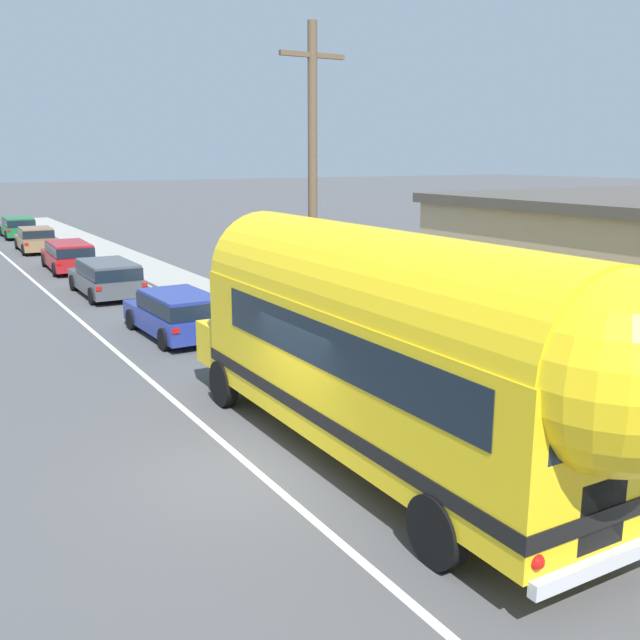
% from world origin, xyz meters
% --- Properties ---
extents(ground_plane, '(300.00, 300.00, 0.00)m').
position_xyz_m(ground_plane, '(0.00, 0.00, 0.00)').
color(ground_plane, '#4C4C4F').
extents(lane_markings, '(4.11, 80.00, 0.01)m').
position_xyz_m(lane_markings, '(1.84, 12.00, 0.00)').
color(lane_markings, silver).
rests_on(lane_markings, ground).
extents(sidewalk_slab, '(2.43, 90.00, 0.15)m').
position_xyz_m(sidewalk_slab, '(5.19, 10.00, 0.07)').
color(sidewalk_slab, '#9E9B93').
rests_on(sidewalk_slab, ground).
extents(utility_pole, '(1.80, 0.24, 8.50)m').
position_xyz_m(utility_pole, '(4.42, 5.74, 4.42)').
color(utility_pole, brown).
rests_on(utility_pole, ground).
extents(painted_bus, '(2.66, 11.77, 4.12)m').
position_xyz_m(painted_bus, '(1.98, -1.19, 2.30)').
color(painted_bus, yellow).
rests_on(painted_bus, ground).
extents(car_lead, '(2.02, 4.41, 1.37)m').
position_xyz_m(car_lead, '(2.04, 9.67, 0.78)').
color(car_lead, navy).
rests_on(car_lead, ground).
extents(car_second, '(2.04, 4.74, 1.37)m').
position_xyz_m(car_second, '(1.90, 17.26, 0.79)').
color(car_second, '#474C51').
rests_on(car_second, ground).
extents(car_third, '(2.08, 4.88, 1.37)m').
position_xyz_m(car_third, '(1.95, 24.45, 0.80)').
color(car_third, '#A5191E').
rests_on(car_third, ground).
extents(car_fourth, '(2.05, 4.63, 1.37)m').
position_xyz_m(car_fourth, '(1.86, 32.69, 0.74)').
color(car_fourth, olive).
rests_on(car_fourth, ground).
extents(car_fifth, '(2.03, 4.40, 1.37)m').
position_xyz_m(car_fifth, '(2.05, 40.60, 0.79)').
color(car_fifth, '#196633').
rests_on(car_fifth, ground).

